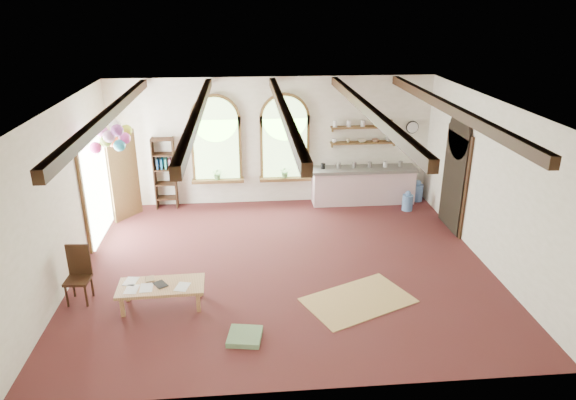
{
  "coord_description": "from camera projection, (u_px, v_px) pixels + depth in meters",
  "views": [
    {
      "loc": [
        -0.71,
        -8.98,
        4.95
      ],
      "look_at": [
        0.13,
        0.6,
        1.16
      ],
      "focal_mm": 32.0,
      "sensor_mm": 36.0,
      "label": 1
    }
  ],
  "objects": [
    {
      "name": "shelf_vase",
      "position": [
        389.0,
        138.0,
        12.96
      ],
      "size": [
        0.18,
        0.18,
        0.19
      ],
      "primitive_type": "imported",
      "color": "slate",
      "rests_on": "wall_shelf_lower"
    },
    {
      "name": "tablet",
      "position": [
        160.0,
        284.0,
        8.71
      ],
      "size": [
        0.29,
        0.31,
        0.01
      ],
      "primitive_type": "cube",
      "rotation": [
        0.0,
        0.0,
        0.59
      ],
      "color": "black",
      "rests_on": "coffee_table"
    },
    {
      "name": "potted_plant_left",
      "position": [
        218.0,
        174.0,
        12.84
      ],
      "size": [
        0.27,
        0.23,
        0.3
      ],
      "primitive_type": "imported",
      "color": "#598C4C",
      "rests_on": "window_left"
    },
    {
      "name": "shelf_bowl_a",
      "position": [
        362.0,
        141.0,
        12.92
      ],
      "size": [
        0.22,
        0.22,
        0.05
      ],
      "primitive_type": "imported",
      "color": "beige",
      "rests_on": "wall_shelf_lower"
    },
    {
      "name": "left_doorway",
      "position": [
        96.0,
        186.0,
        11.12
      ],
      "size": [
        0.1,
        1.9,
        2.5
      ],
      "primitive_type": "cube",
      "color": "brown",
      "rests_on": "floor"
    },
    {
      "name": "wall_clock",
      "position": [
        412.0,
        127.0,
        12.98
      ],
      "size": [
        0.32,
        0.04,
        0.32
      ],
      "primitive_type": "cylinder",
      "rotation": [
        1.57,
        0.0,
        0.0
      ],
      "color": "black",
      "rests_on": "wall_back"
    },
    {
      "name": "table_book",
      "position": [
        145.0,
        280.0,
        8.85
      ],
      "size": [
        0.19,
        0.24,
        0.02
      ],
      "primitive_type": "imported",
      "rotation": [
        0.0,
        0.0,
        0.2
      ],
      "color": "olive",
      "rests_on": "coffee_table"
    },
    {
      "name": "floor",
      "position": [
        284.0,
        265.0,
        10.19
      ],
      "size": [
        8.0,
        8.0,
        0.0
      ],
      "primitive_type": "plane",
      "color": "#4E2021",
      "rests_on": "ground"
    },
    {
      "name": "bookshelf",
      "position": [
        165.0,
        173.0,
        12.72
      ],
      "size": [
        0.53,
        0.32,
        1.8
      ],
      "color": "black",
      "rests_on": "floor"
    },
    {
      "name": "floor_cushion",
      "position": [
        245.0,
        336.0,
        7.98
      ],
      "size": [
        0.59,
        0.59,
        0.09
      ],
      "primitive_type": "cube",
      "rotation": [
        0.0,
        0.0,
        -0.17
      ],
      "color": "#65885E",
      "rests_on": "floor"
    },
    {
      "name": "shelf_cup_b",
      "position": [
        348.0,
        140.0,
        12.89
      ],
      "size": [
        0.1,
        0.1,
        0.09
      ],
      "primitive_type": "imported",
      "color": "beige",
      "rests_on": "wall_shelf_lower"
    },
    {
      "name": "water_jug_b",
      "position": [
        408.0,
        202.0,
        12.77
      ],
      "size": [
        0.27,
        0.27,
        0.51
      ],
      "color": "#5C86C5",
      "rests_on": "floor"
    },
    {
      "name": "kitchen_counter",
      "position": [
        363.0,
        185.0,
        13.17
      ],
      "size": [
        2.68,
        0.62,
        0.94
      ],
      "color": "beige",
      "rests_on": "floor"
    },
    {
      "name": "water_jug_a",
      "position": [
        417.0,
        192.0,
        13.38
      ],
      "size": [
        0.29,
        0.29,
        0.56
      ],
      "color": "#5C86C5",
      "rests_on": "floor"
    },
    {
      "name": "coffee_table",
      "position": [
        161.0,
        287.0,
        8.72
      ],
      "size": [
        1.47,
        0.71,
        0.41
      ],
      "color": "tan",
      "rests_on": "floor"
    },
    {
      "name": "wall_shelf_upper",
      "position": [
        365.0,
        127.0,
        12.8
      ],
      "size": [
        1.7,
        0.24,
        0.04
      ],
      "primitive_type": "cube",
      "color": "brown",
      "rests_on": "wall_back"
    },
    {
      "name": "potted_plant_right",
      "position": [
        285.0,
        172.0,
        12.98
      ],
      "size": [
        0.27,
        0.23,
        0.3
      ],
      "primitive_type": "imported",
      "color": "#598C4C",
      "rests_on": "window_right"
    },
    {
      "name": "shelf_cup_a",
      "position": [
        335.0,
        141.0,
        12.86
      ],
      "size": [
        0.12,
        0.1,
        0.1
      ],
      "primitive_type": "imported",
      "color": "white",
      "rests_on": "wall_shelf_lower"
    },
    {
      "name": "window_right",
      "position": [
        285.0,
        141.0,
        12.79
      ],
      "size": [
        1.3,
        0.28,
        2.2
      ],
      "color": "brown",
      "rests_on": "floor"
    },
    {
      "name": "shelf_bowl_b",
      "position": [
        376.0,
        140.0,
        12.95
      ],
      "size": [
        0.2,
        0.2,
        0.06
      ],
      "primitive_type": "imported",
      "color": "#8C664C",
      "rests_on": "wall_shelf_lower"
    },
    {
      "name": "floor_mat",
      "position": [
        358.0,
        300.0,
        9.0
      ],
      "size": [
        2.12,
        1.77,
        0.02
      ],
      "primitive_type": "cube",
      "rotation": [
        0.0,
        0.0,
        0.42
      ],
      "color": "tan",
      "rests_on": "floor"
    },
    {
      "name": "window_left",
      "position": [
        216.0,
        142.0,
        12.66
      ],
      "size": [
        1.3,
        0.28,
        2.2
      ],
      "color": "brown",
      "rests_on": "floor"
    },
    {
      "name": "wall_shelf_lower",
      "position": [
        364.0,
        143.0,
        12.95
      ],
      "size": [
        1.7,
        0.24,
        0.04
      ],
      "primitive_type": "cube",
      "color": "brown",
      "rests_on": "wall_back"
    },
    {
      "name": "ceiling_beams",
      "position": [
        284.0,
        111.0,
        9.06
      ],
      "size": [
        6.2,
        6.8,
        0.18
      ],
      "primitive_type": null,
      "color": "black",
      "rests_on": "ceiling"
    },
    {
      "name": "balloon_cluster",
      "position": [
        111.0,
        136.0,
        10.37
      ],
      "size": [
        0.79,
        0.79,
        1.15
      ],
      "color": "silver",
      "rests_on": "floor"
    },
    {
      "name": "side_chair",
      "position": [
        79.0,
        286.0,
        8.91
      ],
      "size": [
        0.42,
        0.42,
        1.02
      ],
      "color": "black",
      "rests_on": "floor"
    },
    {
      "name": "right_doorway",
      "position": [
        454.0,
        182.0,
        11.5
      ],
      "size": [
        0.1,
        1.3,
        2.4
      ],
      "primitive_type": "cube",
      "color": "black",
      "rests_on": "floor"
    }
  ]
}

